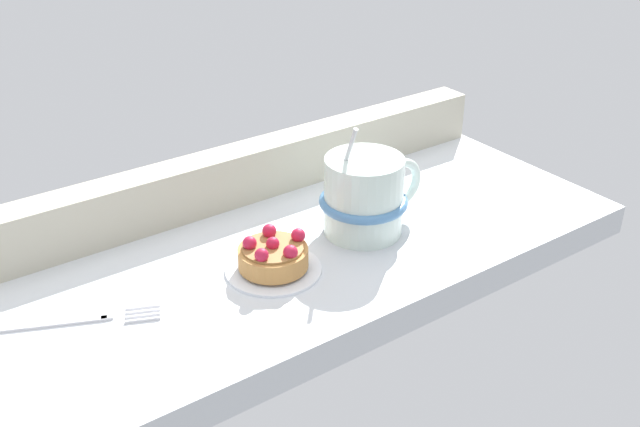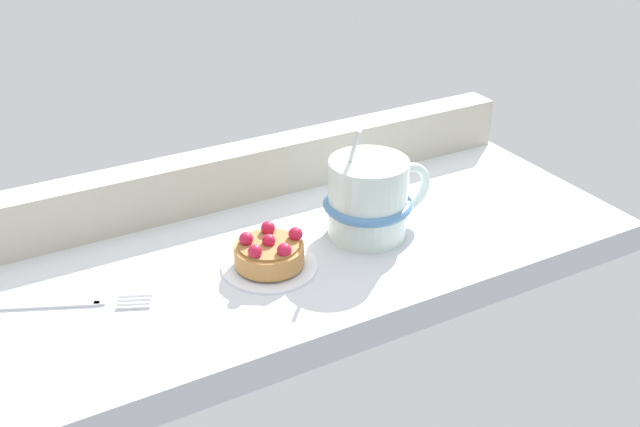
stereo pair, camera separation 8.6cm
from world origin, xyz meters
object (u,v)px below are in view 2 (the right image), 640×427
dessert_plate (270,265)px  coffee_mug (370,198)px  raspberry_tart (269,252)px  dessert_fork (65,304)px

dessert_plate → coffee_mug: size_ratio=0.76×
coffee_mug → raspberry_tart: bearing=-175.2°
dessert_plate → raspberry_tart: bearing=-56.8°
dessert_fork → coffee_mug: bearing=-4.1°
coffee_mug → dessert_fork: 35.71cm
dessert_plate → coffee_mug: bearing=4.8°
dessert_fork → raspberry_tart: bearing=-9.7°
raspberry_tart → dessert_fork: size_ratio=0.45×
dessert_plate → dessert_fork: same height
coffee_mug → dessert_fork: coffee_mug is taller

